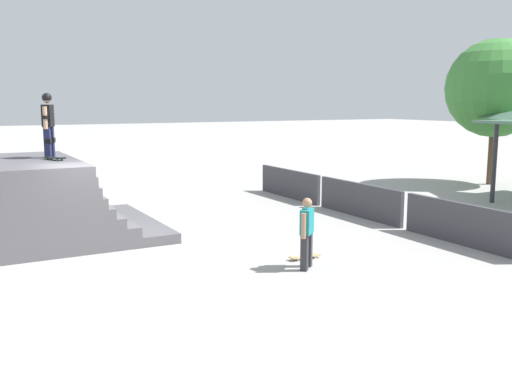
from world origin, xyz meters
name	(u,v)px	position (x,y,z in m)	size (l,w,h in m)	color
ground_plane	(106,253)	(0.00, 0.00, 0.00)	(160.00, 160.00, 0.00)	#A3A09B
quarter_pipe_ramp	(48,203)	(-2.41, -0.89, 0.91)	(4.78, 4.26, 2.06)	#565459
skater_on_deck	(48,121)	(-2.67, -0.72, 3.04)	(0.72, 0.43, 1.70)	#1E2347
skateboard_on_deck	(55,158)	(-1.98, -0.71, 2.12)	(0.78, 0.49, 0.09)	green
bystander_walking	(307,230)	(3.30, 3.45, 0.85)	(0.48, 0.53, 1.53)	#2D2D33
skateboard_on_ground	(304,257)	(2.66, 3.82, 0.06)	(0.20, 0.76, 0.09)	silver
barrier_fence	(359,200)	(-0.59, 8.00, 0.53)	(11.98, 0.12, 1.05)	#3D3D42
tree_far_back	(496,88)	(-3.46, 17.50, 4.10)	(4.14, 4.14, 6.18)	brown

